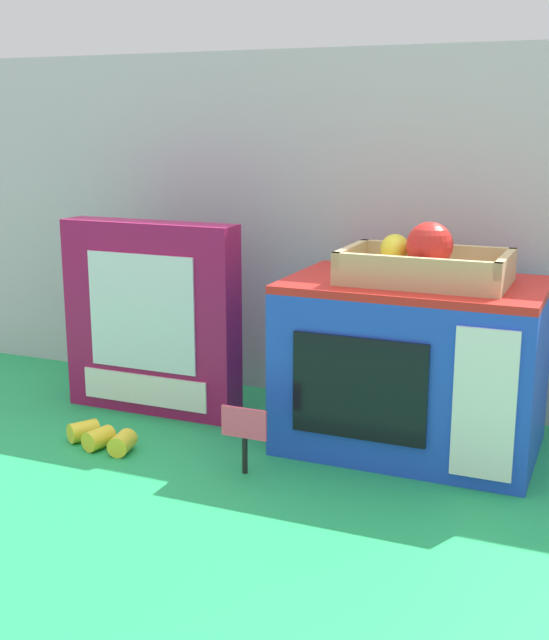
% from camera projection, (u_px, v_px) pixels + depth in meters
% --- Properties ---
extents(ground_plane, '(1.70, 1.70, 0.00)m').
position_uv_depth(ground_plane, '(286.00, 427.00, 1.40)').
color(ground_plane, '#219E54').
rests_on(ground_plane, ground).
extents(display_back_panel, '(1.61, 0.03, 0.62)m').
position_uv_depth(display_back_panel, '(327.00, 229.00, 1.50)').
color(display_back_panel, '#B7BABF').
rests_on(display_back_panel, ground).
extents(toy_microwave, '(0.38, 0.25, 0.26)m').
position_uv_depth(toy_microwave, '(412.00, 365.00, 1.29)').
color(toy_microwave, blue).
rests_on(toy_microwave, ground).
extents(food_groups_crate, '(0.24, 0.15, 0.09)m').
position_uv_depth(food_groups_crate, '(423.00, 264.00, 1.23)').
color(food_groups_crate, tan).
rests_on(food_groups_crate, toy_microwave).
extents(cookie_set_box, '(0.32, 0.06, 0.33)m').
position_uv_depth(cookie_set_box, '(151.00, 319.00, 1.44)').
color(cookie_set_box, '#99144C').
rests_on(cookie_set_box, ground).
extents(price_sign, '(0.07, 0.01, 0.10)m').
position_uv_depth(price_sign, '(244.00, 430.00, 1.20)').
color(price_sign, black).
rests_on(price_sign, ground).
extents(loose_toy_banana, '(0.13, 0.07, 0.03)m').
position_uv_depth(loose_toy_banana, '(101.00, 437.00, 1.31)').
color(loose_toy_banana, yellow).
rests_on(loose_toy_banana, ground).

